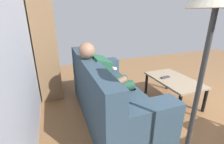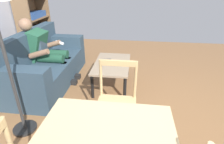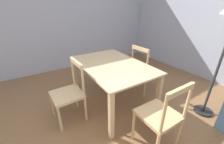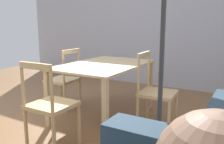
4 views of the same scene
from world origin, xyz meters
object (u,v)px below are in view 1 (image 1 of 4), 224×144
person_lounging (106,79)px  floor_lamp (214,14)px  bookshelf (47,56)px  coffee_table (174,82)px  tv_remote (165,77)px  couch (108,97)px

person_lounging → floor_lamp: 1.58m
bookshelf → coffee_table: bearing=-121.9°
coffee_table → bookshelf: bookshelf is taller
tv_remote → floor_lamp: size_ratio=0.10×
couch → bookshelf: size_ratio=1.03×
tv_remote → bookshelf: (1.13, 1.87, 0.28)m
bookshelf → tv_remote: bearing=-121.3°
coffee_table → floor_lamp: floor_lamp is taller
couch → floor_lamp: floor_lamp is taller
person_lounging → tv_remote: person_lounging is taller
couch → bookshelf: bookshelf is taller
couch → coffee_table: bearing=-88.7°
tv_remote → bookshelf: size_ratio=0.09×
couch → tv_remote: couch is taller
couch → tv_remote: 1.10m
coffee_table → tv_remote: (0.10, 0.11, 0.07)m
person_lounging → coffee_table: (-0.05, -1.21, -0.21)m
tv_remote → coffee_table: bearing=-137.6°
person_lounging → bookshelf: (1.19, 0.77, 0.13)m
coffee_table → tv_remote: 0.16m
person_lounging → tv_remote: size_ratio=6.64×
couch → coffee_table: couch is taller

